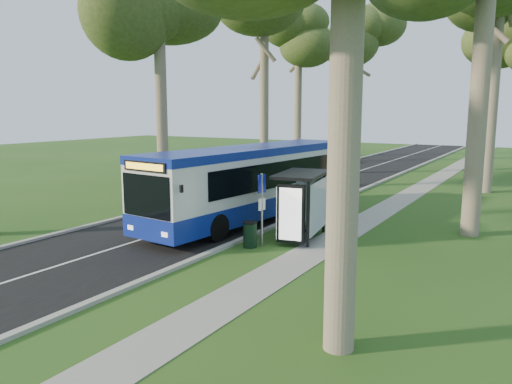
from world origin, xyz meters
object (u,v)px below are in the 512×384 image
bus (253,182)px  litter_bin (250,234)px  bus_shelter (300,194)px  bus_stop_sign (262,201)px  car_silver (314,156)px  car_white (272,164)px

bus → litter_bin: bus is taller
litter_bin → bus_shelter: bearing=56.3°
bus_stop_sign → bus_shelter: bus_stop_sign is taller
bus → car_silver: size_ratio=2.72×
bus → bus_shelter: bearing=-27.4°
car_silver → bus_shelter: bearing=-57.9°
litter_bin → car_silver: (-9.79, 27.66, 0.30)m
car_white → car_silver: (0.04, 8.14, 0.01)m
bus → car_silver: (-7.49, 23.63, -0.97)m
car_silver → bus_stop_sign: bearing=-60.6°
bus → car_white: (-7.52, 15.49, -0.98)m
litter_bin → car_white: bearing=116.7°
bus_stop_sign → car_white: size_ratio=0.60×
car_white → litter_bin: bearing=-83.8°
bus_shelter → car_white: 20.92m
litter_bin → car_white: (-9.83, 19.52, 0.29)m
bus → car_white: bus is taller
bus_shelter → car_white: bus_shelter is taller
bus_shelter → car_white: size_ratio=0.72×
bus_stop_sign → bus_shelter: (0.88, 1.41, 0.15)m
bus → bus_shelter: (3.48, -2.26, 0.09)m
bus_shelter → litter_bin: bus_shelter is taller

